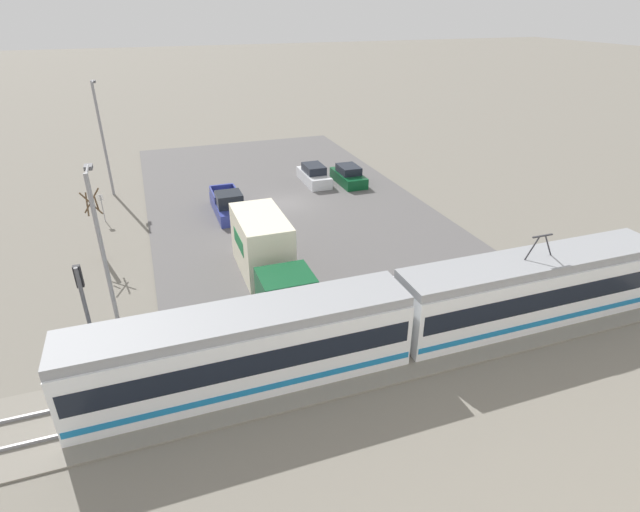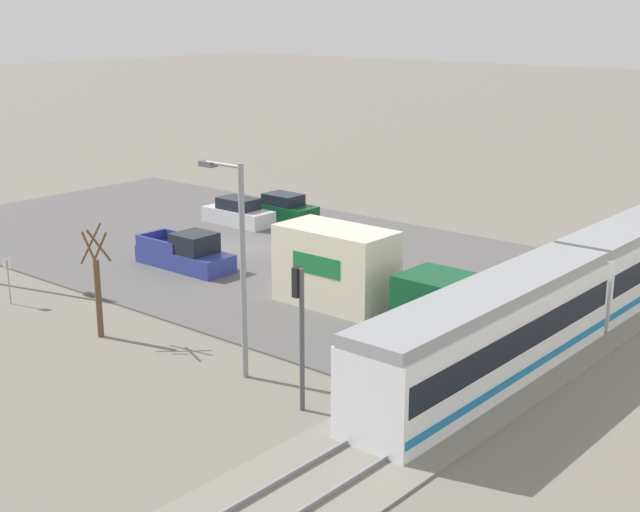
{
  "view_description": "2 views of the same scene",
  "coord_description": "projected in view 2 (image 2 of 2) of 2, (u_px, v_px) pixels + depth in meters",
  "views": [
    {
      "loc": [
        9.54,
        34.89,
        13.99
      ],
      "look_at": [
        1.53,
        12.26,
        1.7
      ],
      "focal_mm": 28.0,
      "sensor_mm": 36.0,
      "label": 1
    },
    {
      "loc": [
        32.36,
        32.77,
        12.3
      ],
      "look_at": [
        5.28,
        9.88,
        2.48
      ],
      "focal_mm": 50.0,
      "sensor_mm": 36.0,
      "label": 2
    }
  ],
  "objects": [
    {
      "name": "street_lamp_near_crossing",
      "position": [
        238.0,
        255.0,
        29.89
      ],
      "size": [
        0.36,
        1.95,
        7.48
      ],
      "color": "gray",
      "rests_on": "ground"
    },
    {
      "name": "sedan_car_1",
      "position": [
        283.0,
        208.0,
        53.83
      ],
      "size": [
        1.84,
        4.26,
        1.53
      ],
      "rotation": [
        0.0,
        0.0,
        3.14
      ],
      "color": "#0C4723",
      "rests_on": "ground"
    },
    {
      "name": "pickup_truck",
      "position": [
        186.0,
        254.0,
        43.55
      ],
      "size": [
        1.94,
        5.3,
        1.84
      ],
      "color": "navy",
      "rests_on": "ground"
    },
    {
      "name": "sedan_car_0",
      "position": [
        238.0,
        213.0,
        52.47
      ],
      "size": [
        1.79,
        4.43,
        1.57
      ],
      "rotation": [
        0.0,
        0.0,
        3.14
      ],
      "color": "silver",
      "rests_on": "ground"
    },
    {
      "name": "light_rail_tram",
      "position": [
        578.0,
        288.0,
        35.21
      ],
      "size": [
        27.57,
        2.64,
        4.44
      ],
      "color": "white",
      "rests_on": "ground"
    },
    {
      "name": "no_parking_sign",
      "position": [
        8.0,
        277.0,
        38.25
      ],
      "size": [
        0.32,
        0.08,
        2.0
      ],
      "color": "gray",
      "rests_on": "ground"
    },
    {
      "name": "street_tree",
      "position": [
        98.0,
        287.0,
        34.19
      ],
      "size": [
        1.06,
        0.88,
        4.45
      ],
      "color": "brown",
      "rests_on": "ground"
    },
    {
      "name": "ground_plane",
      "position": [
        243.0,
        249.0,
        47.48
      ],
      "size": [
        320.0,
        320.0,
        0.0
      ],
      "primitive_type": "plane",
      "color": "slate"
    },
    {
      "name": "traffic_light_pole",
      "position": [
        300.0,
        318.0,
        27.59
      ],
      "size": [
        0.28,
        0.47,
        4.7
      ],
      "color": "#47474C",
      "rests_on": "ground"
    },
    {
      "name": "rail_bed",
      "position": [
        576.0,
        326.0,
        35.73
      ],
      "size": [
        58.47,
        4.4,
        0.22
      ],
      "color": "gray",
      "rests_on": "ground"
    },
    {
      "name": "road_surface",
      "position": [
        243.0,
        248.0,
        47.47
      ],
      "size": [
        20.39,
        39.4,
        0.08
      ],
      "color": "#565454",
      "rests_on": "ground"
    },
    {
      "name": "box_truck",
      "position": [
        358.0,
        275.0,
        37.12
      ],
      "size": [
        2.6,
        8.68,
        3.38
      ],
      "color": "#0C4723",
      "rests_on": "ground"
    }
  ]
}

